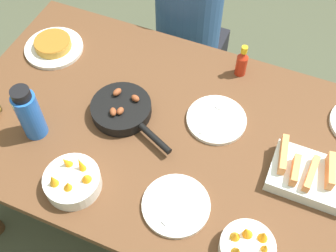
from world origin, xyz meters
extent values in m
plane|color=#474C38|center=(0.00, 0.00, 0.00)|extent=(14.00, 14.00, 0.00)
cube|color=brown|center=(0.00, 0.00, 0.70)|extent=(1.61, 0.96, 0.03)
cylinder|color=brown|center=(-0.74, 0.42, 0.34)|extent=(0.07, 0.07, 0.69)
cube|color=silver|center=(0.52, -0.01, 0.75)|extent=(0.27, 0.19, 0.05)
cube|color=#ED8E4C|center=(0.42, 0.02, 0.79)|extent=(0.04, 0.14, 0.05)
cube|color=#ED8E4C|center=(0.47, -0.03, 0.79)|extent=(0.03, 0.11, 0.05)
cube|color=#ED8E4C|center=(0.52, -0.02, 0.79)|extent=(0.03, 0.13, 0.04)
cube|color=#ED8E4C|center=(0.57, 0.01, 0.79)|extent=(0.04, 0.13, 0.05)
cylinder|color=black|center=(-0.19, 0.01, 0.73)|extent=(0.22, 0.22, 0.01)
cylinder|color=black|center=(-0.19, 0.01, 0.75)|extent=(0.23, 0.23, 0.04)
cylinder|color=black|center=(-0.02, -0.07, 0.76)|extent=(0.15, 0.09, 0.02)
ellipsoid|color=brown|center=(-0.18, -0.03, 0.79)|extent=(0.03, 0.03, 0.03)
ellipsoid|color=brown|center=(-0.23, 0.05, 0.79)|extent=(0.04, 0.04, 0.03)
ellipsoid|color=brown|center=(-0.15, 0.05, 0.79)|extent=(0.04, 0.04, 0.03)
ellipsoid|color=brown|center=(-0.20, -0.04, 0.79)|extent=(0.05, 0.05, 0.03)
cylinder|color=silver|center=(-0.62, 0.20, 0.73)|extent=(0.25, 0.25, 0.02)
cylinder|color=gold|center=(-0.62, 0.20, 0.75)|extent=(0.15, 0.15, 0.03)
cylinder|color=#9B601E|center=(-0.62, 0.20, 0.77)|extent=(0.15, 0.15, 0.00)
cylinder|color=silver|center=(0.15, 0.11, 0.73)|extent=(0.23, 0.23, 0.02)
cylinder|color=silver|center=(0.13, 0.09, 0.74)|extent=(0.03, 0.13, 0.01)
cube|color=silver|center=(0.14, 0.18, 0.74)|extent=(0.03, 0.06, 0.00)
cylinder|color=silver|center=(0.14, -0.27, 0.73)|extent=(0.23, 0.23, 0.02)
cylinder|color=silver|center=(0.17, -0.26, 0.74)|extent=(0.05, 0.10, 0.01)
cube|color=silver|center=(0.14, -0.33, 0.74)|extent=(0.04, 0.05, 0.00)
cylinder|color=silver|center=(0.40, -0.33, 0.75)|extent=(0.17, 0.17, 0.06)
cone|color=orange|center=(0.44, -0.32, 0.80)|extent=(0.03, 0.03, 0.05)
cone|color=orange|center=(0.43, -0.29, 0.80)|extent=(0.05, 0.05, 0.05)
cone|color=orange|center=(0.38, -0.30, 0.81)|extent=(0.06, 0.06, 0.07)
cone|color=orange|center=(0.35, -0.32, 0.80)|extent=(0.04, 0.04, 0.05)
cone|color=orange|center=(0.37, -0.36, 0.80)|extent=(0.05, 0.05, 0.06)
cylinder|color=silver|center=(-0.21, -0.33, 0.75)|extent=(0.19, 0.19, 0.06)
cone|color=orange|center=(-0.15, -0.32, 0.80)|extent=(0.05, 0.05, 0.05)
cone|color=orange|center=(-0.19, -0.29, 0.80)|extent=(0.04, 0.04, 0.06)
cone|color=orange|center=(-0.24, -0.30, 0.80)|extent=(0.05, 0.05, 0.06)
cone|color=orange|center=(-0.24, -0.38, 0.80)|extent=(0.05, 0.05, 0.06)
cone|color=orange|center=(-0.19, -0.37, 0.80)|extent=(0.05, 0.04, 0.05)
cylinder|color=blue|center=(-0.45, -0.19, 0.82)|extent=(0.08, 0.08, 0.20)
cylinder|color=black|center=(-0.45, -0.19, 0.94)|extent=(0.07, 0.07, 0.03)
cylinder|color=#B72814|center=(0.16, 0.38, 0.77)|extent=(0.05, 0.05, 0.09)
cone|color=#B72814|center=(0.16, 0.38, 0.83)|extent=(0.05, 0.05, 0.03)
cylinder|color=gold|center=(0.16, 0.38, 0.85)|extent=(0.02, 0.02, 0.03)
cube|color=black|center=(-0.20, 0.73, 0.23)|extent=(0.36, 0.36, 0.46)
cylinder|color=#2D5184|center=(-0.20, 0.73, 0.73)|extent=(0.33, 0.33, 0.54)
camera|label=1|loc=(0.35, -0.82, 2.01)|focal=45.00mm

